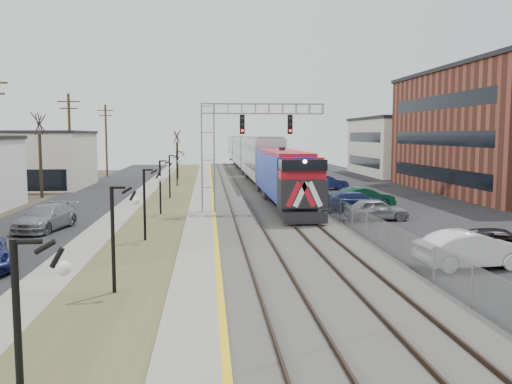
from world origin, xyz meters
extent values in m
cube|color=black|center=(-11.50, 35.00, 0.02)|extent=(7.00, 120.00, 0.04)
cube|color=gray|center=(-7.00, 35.00, 0.04)|extent=(2.00, 120.00, 0.08)
cube|color=#484F2A|center=(-4.00, 35.00, 0.03)|extent=(4.00, 120.00, 0.06)
cube|color=gray|center=(-1.00, 35.00, 0.12)|extent=(2.00, 120.00, 0.24)
cube|color=#595651|center=(4.00, 35.00, 0.10)|extent=(8.00, 120.00, 0.20)
cube|color=black|center=(16.00, 35.00, 0.02)|extent=(16.00, 120.00, 0.04)
cube|color=gold|center=(-0.12, 35.00, 0.24)|extent=(0.24, 120.00, 0.01)
cube|color=#2D2119|center=(1.25, 35.00, 0.28)|extent=(0.08, 120.00, 0.15)
cube|color=#2D2119|center=(2.75, 35.00, 0.28)|extent=(0.08, 120.00, 0.15)
cube|color=#2D2119|center=(4.75, 35.00, 0.28)|extent=(0.08, 120.00, 0.15)
cube|color=#2D2119|center=(6.25, 35.00, 0.28)|extent=(0.08, 120.00, 0.15)
cube|color=#142DA2|center=(5.50, 29.77, 2.47)|extent=(3.00, 17.00, 4.25)
cube|color=black|center=(5.50, 21.07, 0.70)|extent=(2.80, 0.50, 0.70)
cube|color=#A7ABB2|center=(5.50, 50.07, 3.01)|extent=(3.00, 22.00, 5.33)
cube|color=#A7ABB2|center=(5.50, 72.87, 3.01)|extent=(3.00, 22.00, 5.33)
cube|color=#A7ABB2|center=(5.50, 95.67, 3.01)|extent=(3.00, 22.00, 5.33)
cube|color=gray|center=(-0.50, 28.00, 4.00)|extent=(1.00, 1.00, 8.00)
cube|color=gray|center=(3.50, 28.00, 7.75)|extent=(9.00, 0.80, 0.80)
cube|color=black|center=(2.00, 27.55, 6.60)|extent=(0.35, 0.25, 1.40)
cube|color=black|center=(5.50, 27.55, 6.60)|extent=(0.35, 0.25, 1.40)
cylinder|color=black|center=(-4.00, -2.00, 2.00)|extent=(0.14, 0.14, 4.00)
cylinder|color=black|center=(-4.00, 8.00, 2.00)|extent=(0.14, 0.14, 4.00)
cylinder|color=black|center=(-4.00, 18.00, 2.00)|extent=(0.14, 0.14, 4.00)
cylinder|color=black|center=(-4.00, 28.00, 2.00)|extent=(0.14, 0.14, 4.00)
cylinder|color=black|center=(-4.00, 38.00, 2.00)|extent=(0.14, 0.14, 4.00)
cylinder|color=black|center=(-4.00, 50.00, 2.00)|extent=(0.14, 0.14, 4.00)
cylinder|color=#4C3823|center=(-14.50, 45.00, 5.00)|extent=(0.28, 0.28, 10.00)
cylinder|color=#4C3823|center=(-14.50, 65.00, 5.00)|extent=(0.28, 0.28, 10.00)
cube|color=gray|center=(8.20, 35.00, 0.80)|extent=(0.04, 120.00, 1.60)
cube|color=beige|center=(-21.00, 50.00, 3.00)|extent=(14.00, 12.00, 6.00)
cube|color=beige|center=(30.00, 65.00, 4.00)|extent=(16.00, 18.00, 8.00)
cylinder|color=#382D23|center=(-16.00, 40.00, 2.97)|extent=(0.30, 0.30, 5.95)
cylinder|color=#382D23|center=(-4.50, 60.00, 2.45)|extent=(0.30, 0.30, 4.90)
imported|color=silver|center=(10.96, 10.49, 0.81)|extent=(5.05, 2.16, 1.62)
imported|color=black|center=(13.32, 12.14, 0.69)|extent=(5.42, 3.73, 1.38)
imported|color=navy|center=(10.79, 28.50, 0.75)|extent=(5.34, 2.54, 1.50)
imported|color=gray|center=(10.92, 23.84, 0.75)|extent=(4.47, 2.01, 1.49)
imported|color=#0C4024|center=(11.86, 30.13, 0.82)|extent=(5.16, 2.50, 1.63)
imported|color=gray|center=(-10.44, 21.90, 0.78)|extent=(3.26, 5.68, 1.55)
imported|color=navy|center=(11.91, 44.51, 0.78)|extent=(4.87, 1.99, 1.57)
camera|label=1|loc=(-0.53, -11.86, 5.86)|focal=38.00mm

